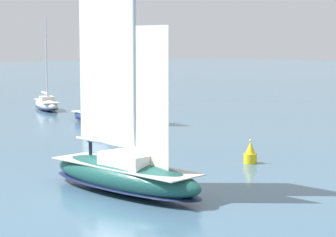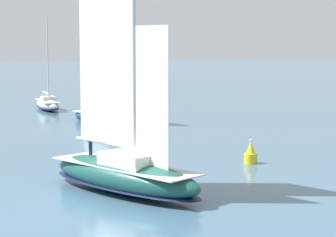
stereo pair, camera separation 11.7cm
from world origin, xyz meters
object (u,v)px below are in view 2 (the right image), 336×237
(channel_buoy, at_px, (251,154))
(sailboat_moored_outer_mooring, at_px, (48,104))
(sailboat_main, at_px, (124,171))
(sailboat_moored_near_marina, at_px, (95,115))

(channel_buoy, bearing_deg, sailboat_moored_outer_mooring, 170.09)
(sailboat_main, distance_m, sailboat_moored_outer_mooring, 42.96)
(sailboat_moored_near_marina, relative_size, channel_buoy, 6.35)
(sailboat_moored_outer_mooring, height_order, channel_buoy, sailboat_moored_outer_mooring)
(sailboat_main, height_order, channel_buoy, sailboat_main)
(sailboat_main, xyz_separation_m, sailboat_moored_near_marina, (-25.11, 14.88, -0.30))
(sailboat_moored_near_marina, xyz_separation_m, channel_buoy, (23.74, -3.80, -0.22))
(sailboat_main, bearing_deg, sailboat_moored_outer_mooring, 155.69)
(sailboat_moored_near_marina, xyz_separation_m, sailboat_moored_outer_mooring, (-14.04, 2.80, -0.12))
(sailboat_main, height_order, sailboat_moored_near_marina, sailboat_main)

